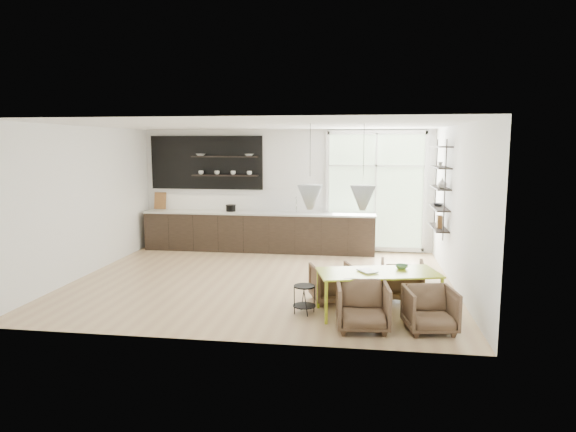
# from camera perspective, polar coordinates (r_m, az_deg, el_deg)

# --- Properties ---
(room) EXTENTS (7.02, 6.01, 2.91)m
(room) POSITION_cam_1_polar(r_m,az_deg,el_deg) (10.46, 1.32, 2.00)
(room) COLOR #D7B482
(room) RESTS_ON ground
(kitchen_run) EXTENTS (5.54, 0.69, 2.75)m
(kitchen_run) POSITION_cam_1_polar(r_m,az_deg,el_deg) (12.34, -3.67, -1.13)
(kitchen_run) COLOR black
(kitchen_run) RESTS_ON ground
(right_shelving) EXTENTS (0.26, 1.22, 1.90)m
(right_shelving) POSITION_cam_1_polar(r_m,az_deg,el_deg) (10.55, 16.55, 2.76)
(right_shelving) COLOR black
(right_shelving) RESTS_ON ground
(dining_table) EXTENTS (1.93, 1.22, 0.65)m
(dining_table) POSITION_cam_1_polar(r_m,az_deg,el_deg) (7.88, 9.98, -6.44)
(dining_table) COLOR #B7CA25
(dining_table) RESTS_ON ground
(armchair_back_left) EXTENTS (0.84, 0.85, 0.61)m
(armchair_back_left) POSITION_cam_1_polar(r_m,az_deg,el_deg) (8.48, 4.95, -7.41)
(armchair_back_left) COLOR brown
(armchair_back_left) RESTS_ON ground
(armchair_back_right) EXTENTS (0.73, 0.74, 0.65)m
(armchair_back_right) POSITION_cam_1_polar(r_m,az_deg,el_deg) (8.77, 12.53, -6.93)
(armchair_back_right) COLOR brown
(armchair_back_right) RESTS_ON ground
(armchair_front_left) EXTENTS (0.77, 0.79, 0.66)m
(armchair_front_left) POSITION_cam_1_polar(r_m,az_deg,el_deg) (7.28, 8.28, -9.90)
(armchair_front_left) COLOR brown
(armchair_front_left) RESTS_ON ground
(armchair_front_right) EXTENTS (0.76, 0.77, 0.61)m
(armchair_front_right) POSITION_cam_1_polar(r_m,az_deg,el_deg) (7.42, 15.50, -9.99)
(armchair_front_right) COLOR brown
(armchair_front_right) RESTS_ON ground
(wire_stool) EXTENTS (0.35, 0.35, 0.44)m
(wire_stool) POSITION_cam_1_polar(r_m,az_deg,el_deg) (7.87, 1.83, -8.82)
(wire_stool) COLOR black
(wire_stool) RESTS_ON ground
(table_book) EXTENTS (0.34, 0.36, 0.03)m
(table_book) POSITION_cam_1_polar(r_m,az_deg,el_deg) (7.77, 8.17, -6.17)
(table_book) COLOR white
(table_book) RESTS_ON dining_table
(table_bowl) EXTENTS (0.20, 0.20, 0.06)m
(table_bowl) POSITION_cam_1_polar(r_m,az_deg,el_deg) (8.13, 12.53, -5.52)
(table_bowl) COLOR #57885C
(table_bowl) RESTS_ON dining_table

